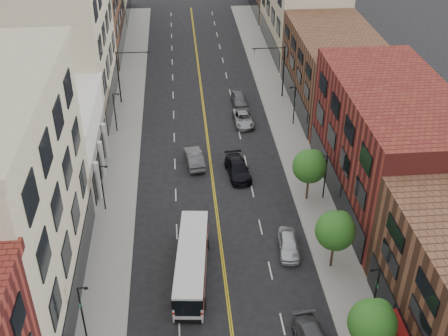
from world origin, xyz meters
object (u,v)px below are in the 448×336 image
object	(u,v)px
car_lane_b	(243,119)
car_lane_a	(238,169)
city_bus	(192,261)
car_lane_c	(239,99)
car_parked_far	(289,245)
car_lane_behind	(194,158)

from	to	relation	value
car_lane_b	car_lane_a	bearing A→B (deg)	-101.61
city_bus	car_lane_b	size ratio (longest dim) A/B	2.20
city_bus	car_lane_a	distance (m)	16.20
city_bus	car_lane_c	size ratio (longest dim) A/B	2.41
city_bus	car_lane_c	xyz separation A→B (m)	(7.59, 32.32, -0.85)
car_parked_far	car_lane_behind	distance (m)	17.24
car_parked_far	city_bus	bearing A→B (deg)	-159.70
car_lane_b	car_lane_c	size ratio (longest dim) A/B	1.10
car_lane_behind	car_lane_a	world-z (taller)	car_lane_behind
city_bus	car_parked_far	distance (m)	9.12
city_bus	car_lane_behind	size ratio (longest dim) A/B	2.21
car_lane_a	car_lane_c	bearing A→B (deg)	76.90
car_parked_far	car_lane_behind	size ratio (longest dim) A/B	0.90
car_lane_behind	car_lane_b	world-z (taller)	car_lane_behind
city_bus	car_lane_c	world-z (taller)	city_bus
car_lane_b	car_lane_c	xyz separation A→B (m)	(0.07, 5.48, 0.08)
car_lane_c	car_lane_a	bearing A→B (deg)	-99.17
car_lane_behind	car_lane_a	bearing A→B (deg)	144.17
city_bus	car_lane_a	bearing A→B (deg)	75.55
car_lane_behind	car_lane_b	bearing A→B (deg)	-132.43
car_parked_far	car_lane_b	xyz separation A→B (m)	(-1.25, 24.45, -0.07)
car_lane_behind	car_lane_a	distance (m)	5.26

